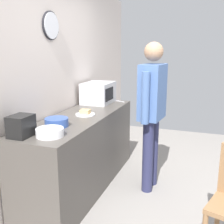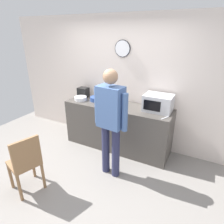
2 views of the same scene
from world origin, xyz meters
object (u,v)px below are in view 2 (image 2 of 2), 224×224
salad_bowl (96,99)px  wooden_chair (26,162)px  microwave (158,103)px  sandwich_plate (118,105)px  fork_utensil (113,99)px  person_standing (111,117)px  cereal_bowl (81,98)px  spoon_utensil (165,118)px  toaster (83,92)px

salad_bowl → wooden_chair: bearing=-93.8°
microwave → sandwich_plate: (-0.75, -0.13, -0.13)m
salad_bowl → fork_utensil: bearing=42.3°
person_standing → cereal_bowl: bearing=146.7°
microwave → cereal_bowl: size_ratio=1.96×
fork_utensil → spoon_utensil: size_ratio=1.00×
cereal_bowl → wooden_chair: 1.72m
microwave → toaster: size_ratio=2.27×
cereal_bowl → toaster: 0.26m
sandwich_plate → microwave: bearing=10.1°
microwave → sandwich_plate: microwave is taller
salad_bowl → fork_utensil: salad_bowl is taller
salad_bowl → toaster: toaster is taller
sandwich_plate → spoon_utensil: (0.94, -0.14, -0.02)m
fork_utensil → person_standing: person_standing is taller
cereal_bowl → person_standing: bearing=-33.3°
wooden_chair → sandwich_plate: bearing=68.7°
cereal_bowl → toaster: size_ratio=1.16×
salad_bowl → cereal_bowl: bearing=-160.0°
cereal_bowl → wooden_chair: bearing=-83.4°
fork_utensil → sandwich_plate: bearing=-48.8°
sandwich_plate → spoon_utensil: 0.95m
microwave → toaster: (-1.69, 0.06, -0.05)m
microwave → wooden_chair: (-1.40, -1.82, -0.56)m
cereal_bowl → wooden_chair: (0.19, -1.65, -0.45)m
toaster → wooden_chair: size_ratio=0.23×
microwave → cereal_bowl: (-1.59, -0.17, -0.11)m
fork_utensil → spoon_utensil: 1.30m
spoon_utensil → wooden_chair: spoon_utensil is taller
toaster → spoon_utensil: 1.92m
spoon_utensil → sandwich_plate: bearing=171.7°
salad_bowl → toaster: bearing=162.7°
cereal_bowl → fork_utensil: bearing=31.6°
cereal_bowl → sandwich_plate: bearing=2.8°
wooden_chair → toaster: bearing=98.6°
sandwich_plate → fork_utensil: size_ratio=1.38×
sandwich_plate → cereal_bowl: (-0.85, -0.04, 0.02)m
salad_bowl → spoon_utensil: 1.50m
wooden_chair → microwave: bearing=52.4°
cereal_bowl → wooden_chair: cereal_bowl is taller
sandwich_plate → person_standing: (0.25, -0.76, 0.10)m
cereal_bowl → toaster: toaster is taller
fork_utensil → spoon_utensil: same height
salad_bowl → wooden_chair: 1.82m
sandwich_plate → person_standing: bearing=-72.0°
cereal_bowl → salad_bowl: bearing=20.0°
salad_bowl → sandwich_plate: bearing=-7.5°
salad_bowl → wooden_chair: size_ratio=0.26×
person_standing → wooden_chair: size_ratio=1.91×
salad_bowl → toaster: (-0.40, 0.13, 0.06)m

